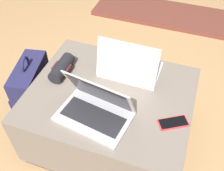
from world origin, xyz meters
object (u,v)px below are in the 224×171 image
(laptop_near, at_px, (96,108))
(cell_phone, at_px, (173,123))
(backpack, at_px, (32,90))
(laptop_far, at_px, (129,67))
(wrist_brace, at_px, (62,68))

(laptop_near, bearing_deg, cell_phone, 20.21)
(laptop_near, height_order, backpack, laptop_near)
(laptop_far, xyz_separation_m, cell_phone, (0.31, -0.27, -0.05))
(wrist_brace, bearing_deg, backpack, -178.16)
(cell_phone, height_order, backpack, backpack)
(laptop_near, distance_m, laptop_far, 0.35)
(cell_phone, relative_size, backpack, 0.35)
(backpack, height_order, wrist_brace, wrist_brace)
(laptop_far, bearing_deg, cell_phone, 139.82)
(laptop_far, height_order, backpack, laptop_far)
(laptop_far, relative_size, wrist_brace, 1.76)
(laptop_near, bearing_deg, laptop_far, 87.43)
(backpack, bearing_deg, wrist_brace, 79.81)
(laptop_near, relative_size, cell_phone, 2.42)
(laptop_near, relative_size, laptop_far, 1.14)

